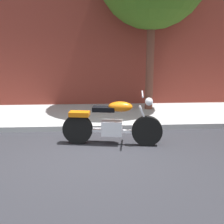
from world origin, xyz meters
name	(u,v)px	position (x,y,z in m)	size (l,w,h in m)	color
ground_plane	(86,154)	(0.00, 0.00, 0.00)	(60.00, 60.00, 0.00)	#28282D
sidewalk	(89,116)	(0.00, 2.82, 0.07)	(19.48, 2.61, 0.14)	#A6A6A6
motorcycle	(112,124)	(0.56, 0.55, 0.47)	(2.18, 0.74, 1.16)	black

